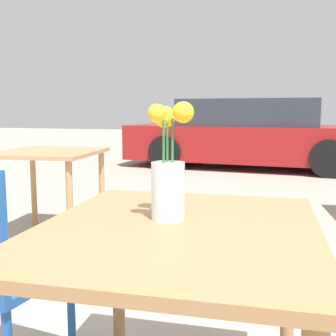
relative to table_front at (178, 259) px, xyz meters
name	(u,v)px	position (x,y,z in m)	size (l,w,h in m)	color
table_front	(178,259)	(0.00, 0.00, 0.00)	(0.84, 0.97, 0.72)	#9E7047
flower_vase	(168,178)	(-0.05, 0.06, 0.23)	(0.13, 0.14, 0.35)	silver
table_back	(48,164)	(-1.58, 1.86, -0.01)	(0.85, 0.87, 0.72)	tan
parked_car	(250,135)	(-0.39, 6.70, -0.03)	(4.51, 2.00, 1.24)	maroon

